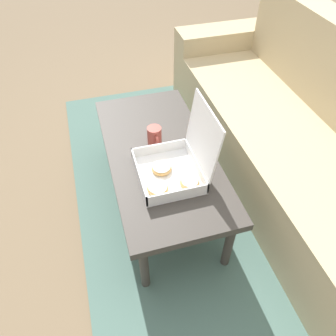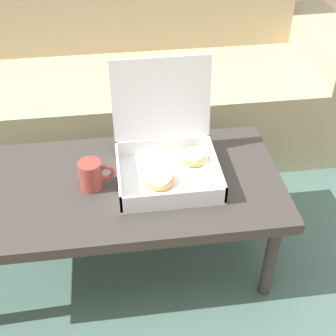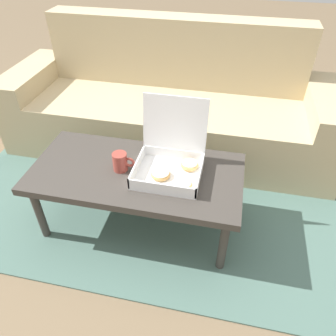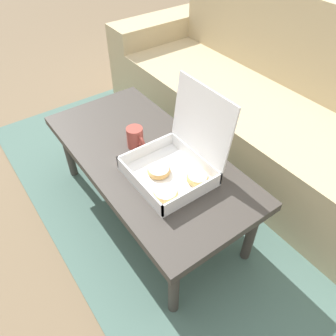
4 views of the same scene
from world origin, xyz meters
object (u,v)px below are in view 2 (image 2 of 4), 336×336
couch (110,84)px  pastry_box (171,156)px  coffee_table (117,192)px  coffee_mug (92,175)px

couch → pastry_box: 0.86m
coffee_table → coffee_mug: (-0.08, -0.01, 0.09)m
coffee_table → pastry_box: bearing=10.5°
couch → pastry_box: couch is taller
couch → coffee_mug: size_ratio=19.79×
pastry_box → coffee_table: bearing=-169.5°
coffee_table → coffee_mug: size_ratio=9.39×
pastry_box → coffee_mug: (-0.27, -0.04, -0.02)m
couch → coffee_table: 0.86m
pastry_box → coffee_mug: 0.27m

